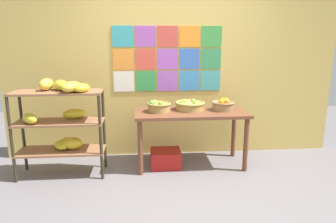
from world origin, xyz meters
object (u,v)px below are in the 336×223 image
fruit_basket_back_right (190,105)px  display_table (191,119)px  banana_shelf_unit (61,117)px  fruit_basket_back_left (159,106)px  fruit_basket_right (223,105)px  produce_crate_under_table (166,158)px

fruit_basket_back_right → display_table: bearing=-91.3°
banana_shelf_unit → fruit_basket_back_right: size_ratio=3.03×
banana_shelf_unit → display_table: bearing=5.5°
banana_shelf_unit → fruit_basket_back_left: (1.19, 0.18, 0.07)m
fruit_basket_back_left → fruit_basket_right: bearing=0.6°
display_table → fruit_basket_back_left: bearing=176.4°
fruit_basket_right → produce_crate_under_table: 1.04m
fruit_basket_right → produce_crate_under_table: bearing=-175.8°
fruit_basket_back_left → fruit_basket_back_right: 0.43m
banana_shelf_unit → fruit_basket_back_right: (1.61, 0.26, 0.06)m
fruit_basket_right → produce_crate_under_table: fruit_basket_right is taller
fruit_basket_right → fruit_basket_back_right: (-0.43, 0.07, -0.01)m
produce_crate_under_table → fruit_basket_back_left: bearing=150.6°
banana_shelf_unit → fruit_basket_back_right: banana_shelf_unit is taller
fruit_basket_back_left → fruit_basket_back_right: (0.42, 0.07, -0.01)m
fruit_basket_back_right → fruit_basket_back_left: bearing=-170.0°
fruit_basket_back_left → fruit_basket_right: 0.86m
fruit_basket_right → fruit_basket_back_right: bearing=171.5°
banana_shelf_unit → produce_crate_under_table: bearing=6.0°
fruit_basket_right → produce_crate_under_table: (-0.77, -0.06, -0.70)m
display_table → fruit_basket_back_left: 0.45m
banana_shelf_unit → produce_crate_under_table: banana_shelf_unit is taller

